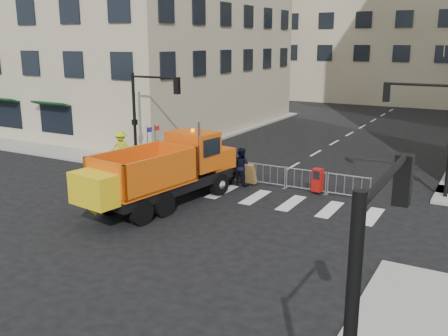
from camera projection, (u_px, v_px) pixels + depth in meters
The scene contains 10 objects.
ground at pixel (176, 232), 19.09m from camera, with size 120.00×120.00×0.00m, color black.
sidewalk_back at pixel (268, 179), 26.26m from camera, with size 64.00×5.00×0.15m, color gray.
traffic_light_left at pixel (135, 120), 28.56m from camera, with size 0.18×0.18×5.40m, color black.
crowd_barriers at pixel (248, 172), 25.73m from camera, with size 12.60×0.60×1.10m, color #9EA0A5, non-canonical shape.
plow_truck at pixel (163, 170), 21.85m from camera, with size 3.92×9.70×3.66m.
cop_a at pixel (230, 165), 25.48m from camera, with size 0.70×0.46×1.93m, color black.
cop_b at pixel (241, 167), 25.11m from camera, with size 0.95×0.74×1.96m, color black.
cop_c at pixel (218, 167), 25.84m from camera, with size 0.94×0.39×1.60m, color black.
worker at pixel (121, 148), 28.67m from camera, with size 1.28×0.74×1.98m, color #BCC717.
newspaper_box at pixel (317, 180), 23.74m from camera, with size 0.45×0.40×1.10m, color #A2100C.
Camera 1 is at (10.36, -14.70, 7.11)m, focal length 40.00 mm.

